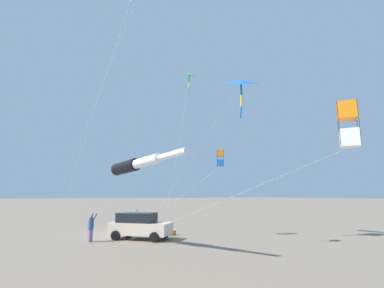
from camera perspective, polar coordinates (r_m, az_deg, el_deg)
ground_plane at (r=25.28m, az=-14.80°, el=-17.02°), size 600.00×600.00×0.00m
parked_car at (r=21.49m, az=-10.50°, el=-15.87°), size 4.29×4.40×1.85m
cooler_box at (r=23.40m, az=-4.13°, el=-17.36°), size 0.62×0.42×0.42m
person_adult_flyer at (r=28.77m, az=-11.51°, el=-14.36°), size 0.57×0.46×1.76m
person_child_green_jacket at (r=21.21m, az=-19.73°, el=-15.34°), size 0.67×0.65×1.87m
kite_delta_long_streamer_left at (r=20.03m, az=-0.54°, el=13.60°), size 1.07×3.37×11.49m
kite_box_orange_high_right at (r=23.13m, az=5.73°, el=-2.87°), size 6.36×4.11×6.74m
kite_windsock_striped_overhead at (r=17.69m, az=-11.12°, el=-4.01°), size 2.39×14.26×5.54m
kite_box_red_high_left at (r=14.62m, az=28.97°, el=3.44°), size 7.92×11.50×7.28m
kite_delta_green_low_center at (r=23.30m, az=9.85°, el=12.01°), size 5.51×9.99×12.44m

